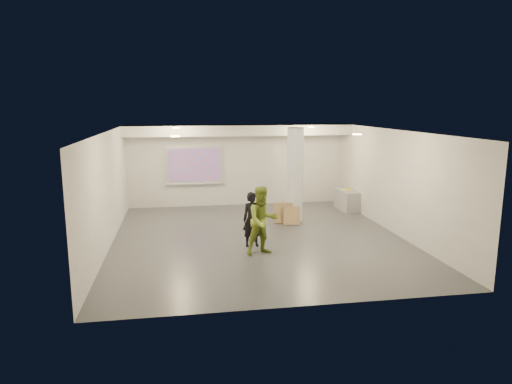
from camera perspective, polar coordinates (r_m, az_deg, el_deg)
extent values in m
cube|color=#3C3F44|center=(12.90, 0.30, -5.79)|extent=(8.00, 9.00, 0.01)
cube|color=silver|center=(12.38, 0.31, 7.64)|extent=(8.00, 9.00, 0.01)
cube|color=beige|center=(16.96, -2.31, 3.39)|extent=(8.00, 0.01, 3.00)
cube|color=beige|center=(8.26, 5.69, -4.57)|extent=(8.00, 0.01, 3.00)
cube|color=beige|center=(12.51, -18.05, 0.22)|extent=(0.01, 9.00, 3.00)
cube|color=beige|center=(13.81, 16.89, 1.23)|extent=(0.01, 9.00, 3.00)
cube|color=silver|center=(16.29, -2.10, 7.75)|extent=(8.00, 1.10, 0.36)
cylinder|color=#F6D07F|center=(14.70, -9.96, 7.89)|extent=(0.22, 0.22, 0.02)
cylinder|color=#F6D07F|center=(15.32, 6.89, 8.09)|extent=(0.22, 0.22, 0.02)
cylinder|color=#F6D07F|center=(10.70, -10.04, 6.87)|extent=(0.22, 0.22, 0.02)
cylinder|color=#F6D07F|center=(11.54, 12.53, 7.05)|extent=(0.22, 0.22, 0.02)
cylinder|color=silver|center=(14.61, 4.90, 2.16)|extent=(0.52, 0.52, 3.00)
cube|color=silver|center=(16.78, -7.73, 3.39)|extent=(2.10, 0.06, 1.40)
cube|color=blue|center=(16.74, -7.73, 3.37)|extent=(1.90, 0.01, 1.20)
cube|color=silver|center=(16.83, -7.66, 1.00)|extent=(2.10, 0.08, 0.04)
cube|color=gray|center=(16.56, 11.29, -1.00)|extent=(0.57, 1.25, 0.71)
cube|color=silver|center=(16.60, 10.98, 0.32)|extent=(0.26, 0.31, 0.02)
cube|color=#FFE303|center=(16.63, 11.36, 0.34)|extent=(0.20, 0.27, 0.03)
cube|color=olive|center=(14.48, 3.37, -2.64)|extent=(0.62, 0.28, 0.65)
cube|color=olive|center=(14.33, 4.49, -2.97)|extent=(0.55, 0.31, 0.56)
imported|color=black|center=(12.01, -0.44, -3.45)|extent=(0.55, 0.38, 1.45)
imported|color=olive|center=(11.35, 0.84, -3.60)|extent=(0.96, 0.83, 1.72)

